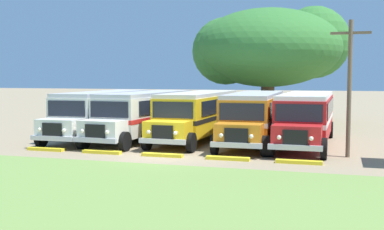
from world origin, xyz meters
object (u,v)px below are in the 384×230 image
parked_bus_slot_4 (306,116)px  utility_pole (349,84)px  parked_bus_slot_3 (254,115)px  parked_bus_slot_2 (198,113)px  broad_shade_tree (271,48)px  parked_bus_slot_0 (103,112)px  parked_bus_slot_1 (145,113)px

parked_bus_slot_4 → utility_pole: (2.17, -3.88, 1.84)m
parked_bus_slot_3 → parked_bus_slot_2: bearing=-95.7°
parked_bus_slot_2 → broad_shade_tree: size_ratio=0.88×
parked_bus_slot_0 → parked_bus_slot_1: (2.83, -0.03, 0.00)m
broad_shade_tree → utility_pole: broad_shade_tree is taller
broad_shade_tree → parked_bus_slot_0: bearing=-124.1°
parked_bus_slot_0 → parked_bus_slot_3: bearing=91.2°
parked_bus_slot_1 → parked_bus_slot_2: bearing=103.6°
parked_bus_slot_3 → broad_shade_tree: bearing=-177.8°
parked_bus_slot_0 → parked_bus_slot_4: size_ratio=1.00×
parked_bus_slot_2 → parked_bus_slot_3: size_ratio=1.00×
parked_bus_slot_1 → broad_shade_tree: (5.75, 12.69, 4.47)m
parked_bus_slot_2 → broad_shade_tree: broad_shade_tree is taller
parked_bus_slot_2 → parked_bus_slot_3: same height
parked_bus_slot_0 → parked_bus_slot_4: (12.30, 0.34, 0.00)m
parked_bus_slot_1 → parked_bus_slot_4: size_ratio=1.00×
parked_bus_slot_0 → parked_bus_slot_4: same height
parked_bus_slot_0 → parked_bus_slot_2: (6.01, 0.57, 0.00)m
parked_bus_slot_0 → parked_bus_slot_1: 2.83m
broad_shade_tree → parked_bus_slot_4: bearing=-73.2°
parked_bus_slot_1 → parked_bus_slot_4: (9.46, 0.37, 0.00)m
parked_bus_slot_0 → parked_bus_slot_3: same height
parked_bus_slot_4 → utility_pole: bearing=30.2°
parked_bus_slot_1 → parked_bus_slot_0: bearing=-87.4°
parked_bus_slot_1 → parked_bus_slot_3: bearing=96.1°
parked_bus_slot_2 → parked_bus_slot_4: (6.29, -0.22, 0.00)m
utility_pole → parked_bus_slot_0: bearing=166.3°
parked_bus_slot_2 → utility_pole: (8.46, -4.10, 1.84)m
broad_shade_tree → parked_bus_slot_3: bearing=-86.2°
parked_bus_slot_4 → parked_bus_slot_2: bearing=-91.1°
parked_bus_slot_0 → parked_bus_slot_4: bearing=90.8°
utility_pole → broad_shade_tree: bearing=110.0°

